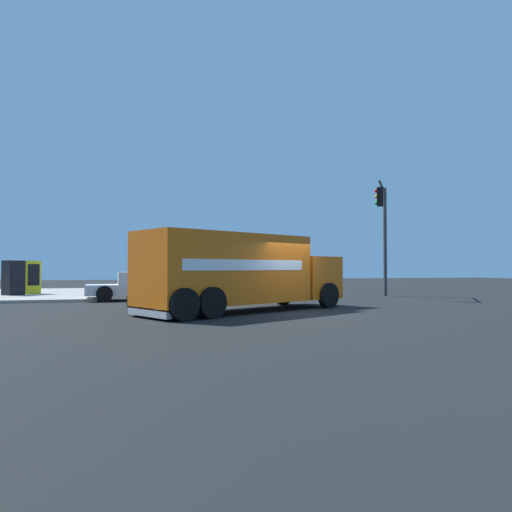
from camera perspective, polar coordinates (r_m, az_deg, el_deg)
The scene contains 6 objects.
ground_plane at distance 17.04m, azimuth 5.43°, elevation -6.81°, with size 100.00×100.00×0.00m, color black.
delivery_truck at distance 17.28m, azimuth -1.80°, elevation -1.86°, with size 6.21×8.60×2.79m.
traffic_light_secondary at distance 26.84m, azimuth 15.11°, elevation 3.77°, with size 3.12×2.19×6.16m.
pickup_white at distance 24.17m, azimuth -13.84°, elevation -3.45°, with size 2.42×5.27×1.38m.
vending_machine_red at distance 28.43m, azimuth -27.23°, elevation -2.35°, with size 1.17×1.17×1.85m.
vending_machine_blue at distance 29.28m, azimuth -25.63°, elevation -2.33°, with size 1.16×1.17×1.85m.
Camera 1 is at (-15.90, 5.90, 1.59)m, focal length 33.15 mm.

